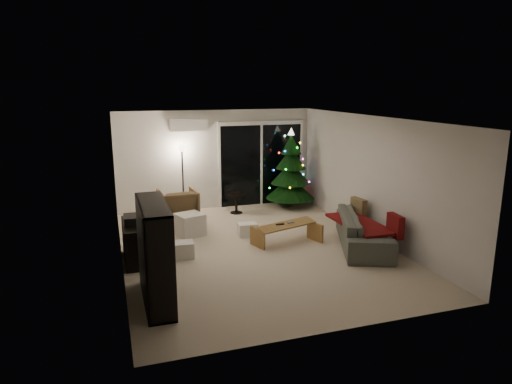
% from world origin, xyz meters
% --- Properties ---
extents(room, '(6.50, 7.51, 2.60)m').
position_xyz_m(room, '(0.46, 1.49, 1.02)').
color(room, beige).
rests_on(room, ground).
extents(bookshelf, '(0.81, 1.53, 1.48)m').
position_xyz_m(bookshelf, '(-2.25, -1.67, 0.74)').
color(bookshelf, black).
rests_on(bookshelf, floor).
extents(media_cabinet, '(0.43, 1.13, 0.70)m').
position_xyz_m(media_cabinet, '(-2.25, 0.05, 0.35)').
color(media_cabinet, black).
rests_on(media_cabinet, floor).
extents(stereo, '(0.36, 0.42, 0.15)m').
position_xyz_m(stereo, '(-2.25, 0.05, 0.78)').
color(stereo, black).
rests_on(stereo, media_cabinet).
extents(armchair, '(0.88, 0.90, 0.78)m').
position_xyz_m(armchair, '(-1.16, 2.21, 0.39)').
color(armchair, brown).
rests_on(armchair, floor).
extents(ottoman, '(0.65, 0.65, 0.46)m').
position_xyz_m(ottoman, '(-1.08, 1.20, 0.23)').
color(ottoman, silver).
rests_on(ottoman, floor).
extents(cardboard_box_a, '(0.44, 0.35, 0.30)m').
position_xyz_m(cardboard_box_a, '(-1.44, -0.06, 0.15)').
color(cardboard_box_a, beige).
rests_on(cardboard_box_a, floor).
extents(cardboard_box_b, '(0.40, 0.31, 0.27)m').
position_xyz_m(cardboard_box_b, '(0.07, 0.78, 0.14)').
color(cardboard_box_b, beige).
rests_on(cardboard_box_b, floor).
extents(side_table, '(0.42, 0.42, 0.50)m').
position_xyz_m(side_table, '(0.32, 2.55, 0.25)').
color(side_table, black).
rests_on(side_table, floor).
extents(floor_lamp, '(0.26, 0.26, 1.65)m').
position_xyz_m(floor_lamp, '(-0.91, 2.96, 0.83)').
color(floor_lamp, black).
rests_on(floor_lamp, floor).
extents(sofa, '(1.64, 2.36, 0.64)m').
position_xyz_m(sofa, '(2.05, -0.53, 0.32)').
color(sofa, '#565A4F').
rests_on(sofa, floor).
extents(sofa_throw, '(0.69, 1.59, 0.05)m').
position_xyz_m(sofa_throw, '(1.95, -0.53, 0.47)').
color(sofa_throw, '#62110F').
rests_on(sofa_throw, sofa).
extents(cushion_a, '(0.16, 0.43, 0.42)m').
position_xyz_m(cushion_a, '(2.30, 0.12, 0.58)').
color(cushion_a, olive).
rests_on(cushion_a, sofa).
extents(cushion_b, '(0.16, 0.43, 0.42)m').
position_xyz_m(cushion_b, '(2.30, -1.18, 0.58)').
color(cushion_b, '#62110F').
rests_on(cushion_b, sofa).
extents(coffee_table, '(1.37, 0.82, 0.41)m').
position_xyz_m(coffee_table, '(0.67, 0.06, 0.20)').
color(coffee_table, olive).
rests_on(coffee_table, floor).
extents(remote_a, '(0.16, 0.05, 0.02)m').
position_xyz_m(remote_a, '(0.52, 0.06, 0.42)').
color(remote_a, black).
rests_on(remote_a, coffee_table).
extents(remote_b, '(0.16, 0.09, 0.02)m').
position_xyz_m(remote_b, '(0.77, 0.11, 0.42)').
color(remote_b, slate).
rests_on(remote_b, coffee_table).
extents(christmas_tree, '(1.54, 1.54, 2.04)m').
position_xyz_m(christmas_tree, '(1.83, 2.72, 1.02)').
color(christmas_tree, black).
rests_on(christmas_tree, floor).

